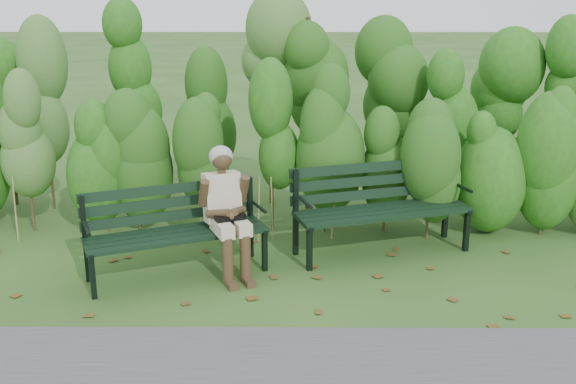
{
  "coord_description": "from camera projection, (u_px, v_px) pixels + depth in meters",
  "views": [
    {
      "loc": [
        0.04,
        -5.74,
        2.57
      ],
      "look_at": [
        0.0,
        0.35,
        0.75
      ],
      "focal_mm": 42.0,
      "sensor_mm": 36.0,
      "label": 1
    }
  ],
  "objects": [
    {
      "name": "hedge_band",
      "position": [
        289.0,
        111.0,
        7.66
      ],
      "size": [
        11.04,
        1.67,
        2.42
      ],
      "color": "#47381E",
      "rests_on": "ground"
    },
    {
      "name": "bench_right",
      "position": [
        379.0,
        201.0,
        6.83
      ],
      "size": [
        1.87,
        1.09,
        0.89
      ],
      "color": "black",
      "rests_on": "ground"
    },
    {
      "name": "ground",
      "position": [
        288.0,
        280.0,
        6.23
      ],
      "size": [
        80.0,
        80.0,
        0.0
      ],
      "primitive_type": "plane",
      "color": "#274A18"
    },
    {
      "name": "seated_woman",
      "position": [
        226.0,
        204.0,
        6.24
      ],
      "size": [
        0.57,
        0.75,
        1.21
      ],
      "color": "beige",
      "rests_on": "ground"
    },
    {
      "name": "bench_left",
      "position": [
        174.0,
        224.0,
        6.27
      ],
      "size": [
        1.74,
        1.15,
        0.83
      ],
      "color": "black",
      "rests_on": "ground"
    },
    {
      "name": "leaf_litter",
      "position": [
        311.0,
        288.0,
        6.06
      ],
      "size": [
        5.29,
        2.23,
        0.01
      ],
      "color": "brown",
      "rests_on": "ground"
    }
  ]
}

